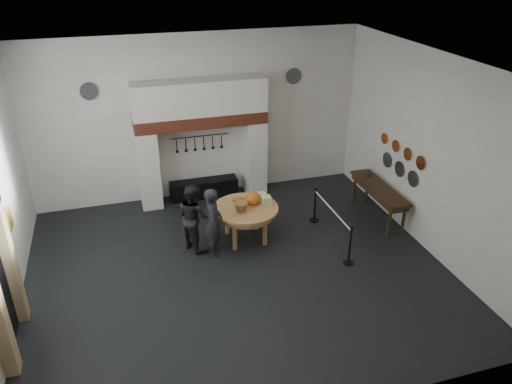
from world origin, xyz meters
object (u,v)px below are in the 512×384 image
object	(u,v)px
work_table	(246,209)
side_table	(379,188)
visitor_near	(214,222)
barrier_post_far	(315,205)
iron_range	(204,188)
barrier_post_near	(350,246)
visitor_far	(193,217)

from	to	relation	value
work_table	side_table	bearing A→B (deg)	0.44
visitor_near	side_table	world-z (taller)	visitor_near
work_table	barrier_post_far	xyz separation A→B (m)	(1.94, 0.33, -0.39)
side_table	barrier_post_far	world-z (taller)	same
iron_range	barrier_post_far	size ratio (longest dim) A/B	2.11
iron_range	barrier_post_near	bearing A→B (deg)	-59.45
work_table	barrier_post_far	distance (m)	2.01
visitor_near	barrier_post_near	size ratio (longest dim) A/B	1.86
side_table	visitor_far	bearing A→B (deg)	-179.58
visitor_far	side_table	size ratio (longest dim) A/B	0.75
work_table	visitor_far	distance (m)	1.26
visitor_far	barrier_post_far	size ratio (longest dim) A/B	1.83
barrier_post_near	barrier_post_far	xyz separation A→B (m)	(0.00, 2.00, 0.00)
side_table	barrier_post_far	distance (m)	1.71
work_table	barrier_post_near	bearing A→B (deg)	-40.63
iron_range	visitor_far	world-z (taller)	visitor_far
barrier_post_near	side_table	bearing A→B (deg)	46.17
barrier_post_near	barrier_post_far	bearing A→B (deg)	90.00
visitor_near	side_table	size ratio (longest dim) A/B	0.76
iron_range	visitor_near	bearing A→B (deg)	-96.47
visitor_near	barrier_post_far	xyz separation A→B (m)	(2.80, 0.74, -0.39)
work_table	visitor_far	size ratio (longest dim) A/B	0.95
barrier_post_far	barrier_post_near	bearing A→B (deg)	-90.00
side_table	barrier_post_near	world-z (taller)	same
visitor_near	side_table	bearing A→B (deg)	-73.87
visitor_far	barrier_post_near	xyz separation A→B (m)	(3.20, -1.66, -0.37)
work_table	visitor_near	distance (m)	0.95
iron_range	visitor_near	distance (m)	3.00
barrier_post_near	barrier_post_far	world-z (taller)	same
side_table	iron_range	bearing A→B (deg)	148.70
side_table	barrier_post_near	size ratio (longest dim) A/B	2.44
iron_range	visitor_far	size ratio (longest dim) A/B	1.16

